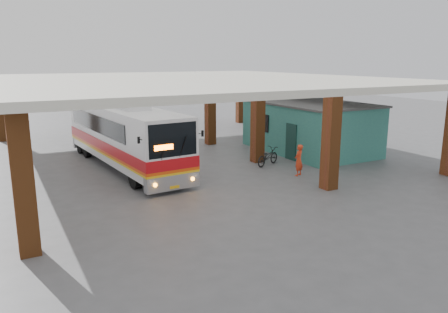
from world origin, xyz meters
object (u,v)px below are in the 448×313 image
object	(u,v)px
pedestrian	(299,160)
red_chair	(257,142)
coach_bus	(124,135)
motorcycle	(268,156)

from	to	relation	value
pedestrian	red_chair	world-z (taller)	pedestrian
coach_bus	red_chair	xyz separation A→B (m)	(9.07, 0.97, -1.33)
motorcycle	pedestrian	bearing A→B (deg)	160.02
coach_bus	red_chair	world-z (taller)	coach_bus
motorcycle	red_chair	world-z (taller)	motorcycle
coach_bus	pedestrian	distance (m)	9.32
coach_bus	red_chair	distance (m)	9.22
pedestrian	motorcycle	bearing A→B (deg)	-112.54
motorcycle	red_chair	size ratio (longest dim) A/B	2.11
pedestrian	red_chair	distance (m)	7.12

